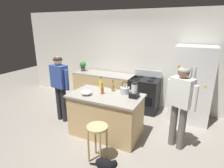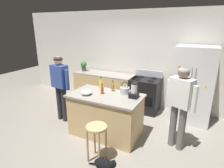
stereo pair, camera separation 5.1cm
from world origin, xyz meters
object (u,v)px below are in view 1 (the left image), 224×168
Objects in this scene: bar_stool at (97,134)px; cat at (106,164)px; blender_appliance at (134,91)px; tea_kettle at (125,90)px; mixing_bowl at (87,92)px; refrigerator at (192,85)px; potted_plant at (83,65)px; person_by_sink_right at (181,101)px; bottle_vinegar at (113,87)px; kitchen_island at (106,115)px; bottle_soda at (101,84)px; bottle_cooking_sauce at (102,90)px; person_by_island_left at (60,83)px; stove_range at (144,94)px.

bar_stool is 1.29× the size of cat.
blender_appliance reaches higher than tea_kettle.
refrigerator is at bearing 40.95° from mixing_bowl.
potted_plant is (-1.88, 2.35, 0.56)m from bar_stool.
person_by_sink_right is at bearing 40.62° from bar_stool.
bottle_vinegar is at bearing 163.08° from blender_appliance.
kitchen_island reaches higher than cat.
bottle_soda is (-0.56, 1.14, 0.48)m from bar_stool.
bottle_cooking_sauce is at bearing -172.47° from blender_appliance.
bottle_vinegar is (1.30, 0.21, 0.02)m from person_by_island_left.
bottle_cooking_sauce is at bearing 35.43° from mixing_bowl.
stove_range is (-1.16, 0.02, -0.45)m from refrigerator.
tea_kettle reaches higher than bottle_cooking_sauce.
cat is at bearing -87.47° from stove_range.
potted_plant is 2.16m from bottle_cooking_sauce.
potted_plant is at bearing 135.03° from bottle_cooking_sauce.
potted_plant is 2.08m from bottle_vinegar.
tea_kettle is (0.33, 0.25, 0.53)m from kitchen_island.
bottle_cooking_sauce is (-1.65, -1.47, 0.07)m from refrigerator.
blender_appliance is at bearing 11.20° from kitchen_island.
person_by_island_left reaches higher than person_by_sink_right.
stove_range is 4.73× the size of mixing_bowl.
mixing_bowl is (0.91, -0.24, -0.01)m from person_by_island_left.
kitchen_island is 4.83× the size of blender_appliance.
blender_appliance is 1.22× the size of bottle_soda.
person_by_sink_right reaches higher than bottle_cooking_sauce.
bottle_cooking_sauce reaches higher than cat.
person_by_island_left is 6.80× the size of bottle_vinegar.
blender_appliance is 0.68m from bottle_cooking_sauce.
bar_stool is at bearing -66.83° from bottle_cooking_sauce.
bottle_vinegar is at bearing 65.05° from bottle_cooking_sauce.
person_by_sink_right is at bearing -23.66° from potted_plant.
kitchen_island is 1.14m from cat.
bottle_vinegar is (-1.41, 0.07, 0.03)m from person_by_sink_right.
stove_range is at bearing 87.07° from tea_kettle.
kitchen_island is 0.94× the size of person_by_island_left.
bottle_vinegar reaches higher than bottle_cooking_sauce.
stove_range is 1.91m from mixing_bowl.
bar_stool is at bearing -45.87° from mixing_bowl.
person_by_sink_right is 7.40× the size of bottle_cooking_sauce.
refrigerator is at bearing 60.57° from bar_stool.
person_by_sink_right is 1.11m from tea_kettle.
potted_plant is at bearing 179.27° from stove_range.
refrigerator reaches higher than blender_appliance.
person_by_sink_right is 6.77× the size of bottle_vinegar.
person_by_sink_right is (1.44, 0.21, 0.51)m from kitchen_island.
kitchen_island is at bearing 24.42° from mixing_bowl.
cat is 1.60m from bottle_vinegar.
bottle_soda is (-1.86, -1.16, 0.09)m from refrigerator.
bottle_soda reaches higher than bottle_vinegar.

